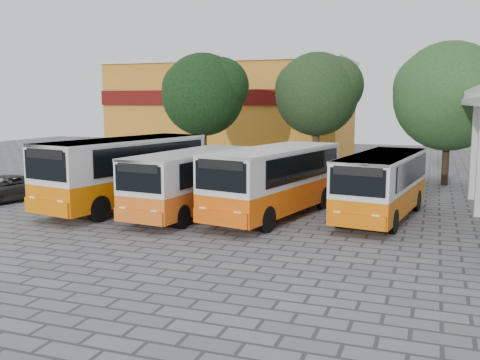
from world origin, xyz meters
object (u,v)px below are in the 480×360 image
at_px(parked_car, 3,189).
at_px(bus_centre_left, 191,179).
at_px(bus_far_left, 125,168).
at_px(bus_centre_right, 274,177).
at_px(bus_far_right, 382,182).

bearing_deg(parked_car, bus_centre_left, 20.87).
bearing_deg(bus_centre_left, bus_far_left, 179.26).
distance_m(bus_centre_left, parked_car, 10.02).
bearing_deg(bus_centre_right, parked_car, -162.70).
height_order(bus_centre_left, parked_car, bus_centre_left).
bearing_deg(bus_far_left, bus_far_right, 19.42).
height_order(bus_far_left, bus_centre_right, bus_far_left).
xyz_separation_m(bus_far_right, parked_car, (-17.76, -2.40, -0.93)).
relative_size(bus_centre_left, parked_car, 1.70).
relative_size(bus_centre_left, bus_centre_right, 0.91).
bearing_deg(bus_centre_left, bus_centre_right, 18.73).
height_order(bus_centre_left, bus_centre_right, bus_centre_right).
relative_size(bus_far_left, bus_far_right, 1.19).
height_order(bus_far_left, bus_far_right, bus_far_left).
distance_m(bus_far_left, bus_far_right, 11.42).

